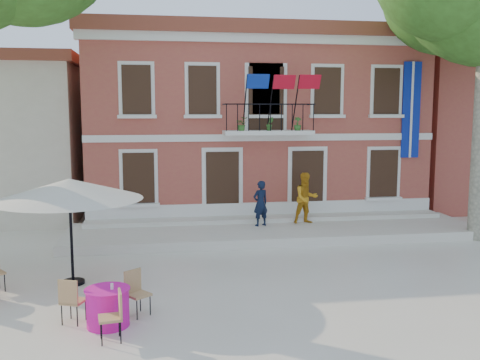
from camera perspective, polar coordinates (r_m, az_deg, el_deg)
name	(u,v)px	position (r m, az deg, el deg)	size (l,w,h in m)	color
ground	(235,277)	(14.01, -0.53, -10.35)	(90.00, 90.00, 0.00)	beige
main_building	(248,122)	(23.52, 0.81, 6.20)	(13.50, 9.59, 7.50)	#A7513C
terrace	(274,231)	(18.50, 3.68, -5.49)	(14.00, 3.40, 0.30)	silver
patio_umbrella	(69,190)	(13.63, -17.74, -0.98)	(3.54, 3.54, 2.63)	black
pedestrian_navy	(261,203)	(18.51, 2.20, -2.51)	(0.58, 0.38, 1.58)	black
pedestrian_orange	(306,198)	(19.03, 7.05, -1.93)	(0.88, 0.69, 1.81)	orange
cafe_table_1	(108,305)	(11.23, -13.93, -12.83)	(1.85, 1.74, 0.95)	#DD1490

